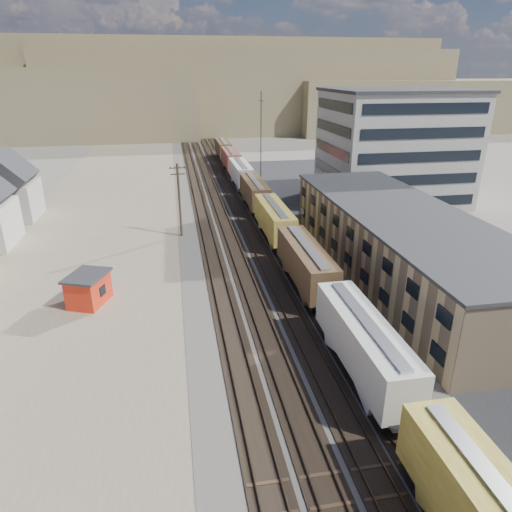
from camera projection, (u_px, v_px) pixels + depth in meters
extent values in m
plane|color=#6B6356|center=(354.00, 471.00, 25.91)|extent=(300.00, 300.00, 0.00)
cube|color=#4C4742|center=(235.00, 216.00, 71.47)|extent=(18.00, 200.00, 0.06)
cube|color=#7A6A54|center=(93.00, 246.00, 59.08)|extent=(24.00, 180.00, 0.03)
cube|color=#232326|center=(412.00, 240.00, 61.42)|extent=(26.00, 120.00, 0.04)
cube|color=black|center=(203.00, 217.00, 70.63)|extent=(2.60, 200.00, 0.08)
cube|color=#38281E|center=(198.00, 217.00, 70.46)|extent=(0.08, 200.00, 0.16)
cube|color=#38281E|center=(208.00, 216.00, 70.70)|extent=(0.08, 200.00, 0.16)
cube|color=black|center=(222.00, 216.00, 71.12)|extent=(2.60, 200.00, 0.08)
cube|color=#38281E|center=(218.00, 215.00, 70.96)|extent=(0.08, 200.00, 0.16)
cube|color=#38281E|center=(227.00, 215.00, 71.19)|extent=(0.08, 200.00, 0.16)
cube|color=black|center=(241.00, 215.00, 71.61)|extent=(2.60, 200.00, 0.08)
cube|color=#38281E|center=(237.00, 214.00, 71.45)|extent=(0.08, 200.00, 0.16)
cube|color=#38281E|center=(246.00, 214.00, 71.68)|extent=(0.08, 200.00, 0.16)
cube|color=black|center=(259.00, 214.00, 72.07)|extent=(2.60, 200.00, 0.08)
cube|color=#38281E|center=(254.00, 214.00, 71.91)|extent=(0.08, 200.00, 0.16)
cube|color=#38281E|center=(263.00, 213.00, 72.14)|extent=(0.08, 200.00, 0.16)
cube|color=black|center=(434.00, 477.00, 24.65)|extent=(2.20, 2.20, 0.90)
cube|color=black|center=(392.00, 413.00, 29.25)|extent=(2.20, 2.20, 0.90)
cube|color=black|center=(338.00, 331.00, 38.51)|extent=(2.20, 2.20, 0.90)
cube|color=beige|center=(364.00, 342.00, 33.07)|extent=(3.00, 13.34, 3.40)
cube|color=#B7B7B2|center=(366.00, 320.00, 32.40)|extent=(0.90, 12.32, 0.16)
cube|color=black|center=(320.00, 303.00, 43.11)|extent=(2.20, 2.20, 0.90)
cube|color=black|center=(293.00, 262.00, 52.36)|extent=(2.20, 2.20, 0.90)
cube|color=#46301E|center=(306.00, 262.00, 46.92)|extent=(3.00, 13.34, 3.40)
cube|color=#B7B7B2|center=(307.00, 245.00, 46.25)|extent=(0.90, 12.32, 0.16)
cube|color=black|center=(283.00, 247.00, 56.96)|extent=(2.20, 2.20, 0.90)
cube|color=black|center=(267.00, 222.00, 66.21)|extent=(2.20, 2.20, 0.90)
cube|color=#A9872C|center=(274.00, 218.00, 60.78)|extent=(3.00, 13.34, 3.40)
cube|color=#B7B7B2|center=(274.00, 205.00, 60.10)|extent=(0.90, 12.33, 0.16)
cube|color=black|center=(260.00, 212.00, 70.82)|extent=(2.20, 2.20, 0.90)
cube|color=black|center=(249.00, 196.00, 80.07)|extent=(2.20, 2.20, 0.90)
cube|color=#46301E|center=(254.00, 191.00, 74.63)|extent=(3.00, 13.34, 3.40)
cube|color=#B7B7B2|center=(254.00, 180.00, 73.96)|extent=(0.90, 12.33, 0.16)
cube|color=black|center=(245.00, 189.00, 84.67)|extent=(2.20, 2.20, 0.90)
cube|color=black|center=(237.00, 177.00, 93.92)|extent=(2.20, 2.20, 0.90)
cube|color=beige|center=(241.00, 172.00, 88.48)|extent=(3.00, 13.34, 3.40)
cube|color=#B7B7B2|center=(241.00, 163.00, 87.81)|extent=(0.90, 12.32, 0.16)
cube|color=black|center=(234.00, 172.00, 98.52)|extent=(2.20, 2.20, 0.90)
cube|color=black|center=(228.00, 164.00, 107.77)|extent=(2.20, 2.20, 0.90)
cube|color=brown|center=(231.00, 158.00, 102.34)|extent=(3.00, 13.34, 3.40)
cube|color=#B7B7B2|center=(231.00, 150.00, 101.67)|extent=(0.90, 12.32, 0.16)
cube|color=black|center=(226.00, 160.00, 112.38)|extent=(2.20, 2.20, 0.90)
cube|color=black|center=(221.00, 153.00, 121.63)|extent=(2.20, 2.20, 0.90)
cube|color=#46301E|center=(223.00, 148.00, 116.19)|extent=(3.00, 13.34, 3.40)
cube|color=#B7B7B2|center=(223.00, 141.00, 115.52)|extent=(0.90, 12.32, 0.16)
cube|color=tan|center=(401.00, 245.00, 49.84)|extent=(12.00, 40.00, 7.00)
cube|color=#2D2D30|center=(405.00, 213.00, 48.48)|extent=(12.40, 40.40, 0.30)
cube|color=black|center=(348.00, 259.00, 49.34)|extent=(0.12, 36.00, 1.20)
cube|color=black|center=(350.00, 233.00, 48.21)|extent=(0.12, 36.00, 1.20)
cube|color=#9E998E|center=(394.00, 148.00, 77.25)|extent=(22.00, 18.00, 18.00)
cube|color=#2D2D30|center=(400.00, 90.00, 73.78)|extent=(22.60, 18.60, 0.50)
cube|color=black|center=(331.00, 150.00, 75.43)|extent=(0.12, 16.00, 16.00)
cube|color=black|center=(421.00, 157.00, 69.00)|extent=(20.00, 0.12, 16.00)
cylinder|color=#382619|center=(179.00, 201.00, 60.91)|extent=(0.32, 0.32, 10.00)
cube|color=#382619|center=(177.00, 168.00, 59.25)|extent=(2.20, 0.14, 0.14)
cube|color=#382619|center=(178.00, 174.00, 59.55)|extent=(1.90, 0.14, 0.14)
cylinder|color=black|center=(182.00, 167.00, 59.29)|extent=(0.08, 0.08, 0.22)
cylinder|color=black|center=(261.00, 147.00, 78.19)|extent=(0.16, 0.16, 18.00)
cube|color=black|center=(261.00, 101.00, 75.36)|extent=(1.20, 0.08, 0.08)
cube|color=#9E998E|center=(9.00, 201.00, 69.42)|extent=(8.00, 8.00, 5.50)
cube|color=#2D2D30|center=(4.00, 177.00, 68.04)|extent=(8.15, 8.16, 8.15)
cube|color=brown|center=(11.00, 104.00, 148.62)|extent=(120.00, 40.00, 22.00)
cube|color=brown|center=(248.00, 91.00, 169.75)|extent=(140.00, 45.00, 28.00)
cube|color=brown|center=(433.00, 105.00, 174.02)|extent=(110.00, 38.00, 18.00)
cube|color=brown|center=(166.00, 84.00, 182.29)|extent=(200.00, 60.00, 32.00)
cube|color=red|center=(89.00, 290.00, 44.11)|extent=(4.07, 4.63, 2.88)
cube|color=#2D2D30|center=(86.00, 276.00, 43.53)|extent=(4.57, 5.12, 0.24)
cube|color=black|center=(103.00, 290.00, 43.81)|extent=(0.44, 0.93, 0.96)
imported|color=navy|center=(413.00, 220.00, 67.12)|extent=(5.90, 5.35, 1.53)
imported|color=silver|center=(371.00, 192.00, 82.88)|extent=(2.27, 4.22, 1.36)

